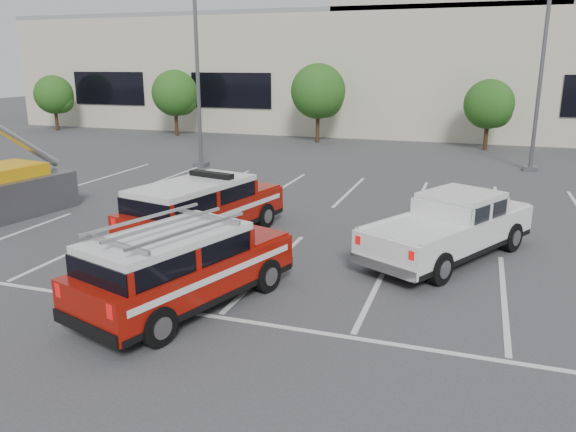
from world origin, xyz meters
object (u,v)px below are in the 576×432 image
at_px(convention_building, 422,65).
at_px(light_pole_left, 197,55).
at_px(light_pole_mid, 543,55).
at_px(tree_far_left, 55,96).
at_px(fire_chief_suv, 203,213).
at_px(tree_mid_right, 490,106).
at_px(ladder_suv, 183,272).
at_px(tree_mid_left, 320,93).
at_px(tree_left, 176,95).
at_px(white_pickup, 450,233).

relative_size(convention_building, light_pole_left, 5.86).
relative_size(light_pole_left, light_pole_mid, 1.00).
height_order(tree_far_left, fire_chief_suv, tree_far_left).
bearing_deg(convention_building, fire_chief_suv, -95.34).
xyz_separation_m(tree_far_left, light_pole_mid, (31.91, -6.05, 2.68)).
distance_m(tree_mid_right, light_pole_mid, 6.88).
relative_size(tree_far_left, ladder_suv, 0.78).
height_order(tree_mid_right, ladder_suv, tree_mid_right).
bearing_deg(convention_building, ladder_suv, -91.78).
bearing_deg(fire_chief_suv, tree_mid_left, 109.24).
height_order(fire_chief_suv, ladder_suv, ladder_suv).
relative_size(convention_building, tree_left, 13.58).
xyz_separation_m(tree_mid_left, fire_chief_suv, (2.27, -20.33, -2.28)).
relative_size(tree_mid_right, light_pole_left, 0.39).
distance_m(convention_building, light_pole_left, 21.49).
bearing_deg(tree_left, tree_mid_left, 0.00).
bearing_deg(ladder_suv, tree_far_left, 152.26).
bearing_deg(tree_mid_right, tree_mid_left, 180.00).
distance_m(tree_far_left, white_pickup, 35.15).
bearing_deg(light_pole_left, ladder_suv, -64.03).
height_order(convention_building, light_pole_left, convention_building).
distance_m(tree_far_left, light_pole_mid, 32.59).
xyz_separation_m(convention_building, tree_mid_left, (-5.09, -9.82, -1.68)).
relative_size(light_pole_left, white_pickup, 1.82).
bearing_deg(convention_building, tree_mid_right, -63.43).
bearing_deg(tree_left, convention_building, 33.05).
xyz_separation_m(tree_far_left, tree_mid_right, (30.00, 0.00, 0.00)).
bearing_deg(tree_mid_left, convention_building, 62.60).
distance_m(light_pole_left, fire_chief_suv, 12.41).
bearing_deg(fire_chief_suv, tree_far_left, 150.47).
distance_m(tree_mid_right, fire_chief_suv, 21.82).
height_order(convention_building, light_pole_mid, convention_building).
bearing_deg(tree_mid_left, white_pickup, -65.48).
relative_size(tree_far_left, fire_chief_suv, 0.72).
bearing_deg(light_pole_left, light_pole_mid, 14.93).
height_order(tree_mid_left, tree_mid_right, tree_mid_left).
relative_size(tree_left, white_pickup, 0.79).
distance_m(tree_left, fire_chief_suv, 23.83).
distance_m(tree_left, ladder_suv, 28.43).
distance_m(tree_far_left, tree_mid_right, 30.00).
relative_size(convention_building, white_pickup, 10.67).
xyz_separation_m(convention_building, white_pickup, (3.92, -29.57, -4.06)).
distance_m(light_pole_left, ladder_suv, 16.83).
relative_size(tree_left, tree_mid_right, 1.11).
xyz_separation_m(tree_mid_left, tree_mid_right, (10.00, -0.00, -0.54)).
height_order(convention_building, white_pickup, convention_building).
bearing_deg(white_pickup, convention_building, 125.93).
height_order(tree_mid_left, fire_chief_suv, tree_mid_left).
bearing_deg(tree_mid_left, fire_chief_suv, -83.62).
bearing_deg(ladder_suv, light_pole_left, 133.96).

